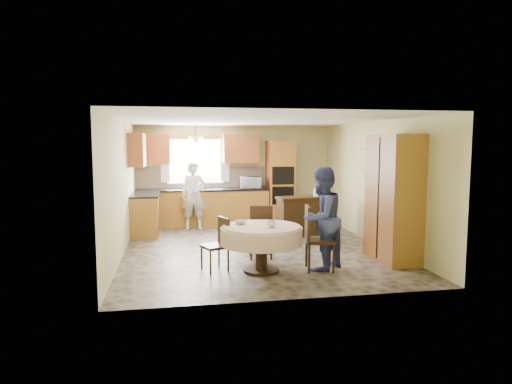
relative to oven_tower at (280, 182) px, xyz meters
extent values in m
cube|color=#685D49|center=(-1.15, -2.69, -1.06)|extent=(5.00, 6.00, 0.01)
cube|color=white|center=(-1.15, -2.69, 1.44)|extent=(5.00, 6.00, 0.01)
cube|color=tan|center=(-1.15, 0.31, 0.19)|extent=(5.00, 0.02, 2.50)
cube|color=tan|center=(-1.15, -5.69, 0.19)|extent=(5.00, 0.02, 2.50)
cube|color=tan|center=(-3.65, -2.69, 0.19)|extent=(0.02, 6.00, 2.50)
cube|color=tan|center=(1.35, -2.69, 0.19)|extent=(0.02, 6.00, 2.50)
cube|color=white|center=(-2.15, 0.29, 0.54)|extent=(1.40, 0.03, 1.10)
cube|color=white|center=(-2.90, 0.24, 0.59)|extent=(0.22, 0.02, 1.15)
cube|color=white|center=(-1.40, 0.24, 0.59)|extent=(0.22, 0.02, 1.15)
cube|color=gold|center=(-2.00, 0.01, -0.62)|extent=(3.30, 0.60, 0.88)
cube|color=black|center=(-2.00, 0.01, -0.16)|extent=(3.30, 0.64, 0.04)
cube|color=gold|center=(-3.35, -0.89, -0.62)|extent=(0.60, 1.20, 0.88)
cube|color=black|center=(-3.35, -0.89, -0.16)|extent=(0.64, 1.20, 0.04)
cube|color=beige|center=(-2.00, 0.30, 0.12)|extent=(3.30, 0.02, 0.55)
cube|color=#CD6A33|center=(-3.20, 0.15, 0.85)|extent=(0.85, 0.33, 0.72)
cube|color=#CD6A33|center=(-1.00, 0.15, 0.85)|extent=(0.90, 0.33, 0.72)
cube|color=#CD6A33|center=(-3.48, -0.89, 0.85)|extent=(0.33, 1.20, 0.72)
cube|color=gold|center=(0.00, 0.00, 0.00)|extent=(0.66, 0.62, 2.12)
cube|color=black|center=(0.00, -0.31, 0.19)|extent=(0.56, 0.01, 0.45)
cube|color=black|center=(0.00, -0.31, -0.31)|extent=(0.56, 0.01, 0.45)
cone|color=beige|center=(-2.15, -0.19, 1.06)|extent=(0.36, 0.36, 0.18)
cube|color=#33200E|center=(0.12, -1.70, -0.65)|extent=(1.21, 0.63, 0.83)
cube|color=black|center=(0.36, -2.69, -0.80)|extent=(0.42, 0.32, 0.53)
cube|color=gold|center=(1.07, -4.04, 0.05)|extent=(0.58, 1.16, 2.21)
cylinder|color=#33200E|center=(-1.34, -4.32, -0.72)|extent=(0.19, 0.19, 0.68)
cylinder|color=#33200E|center=(-1.34, -4.32, -1.04)|extent=(0.58, 0.58, 0.04)
cylinder|color=beige|center=(-1.34, -4.32, -0.34)|extent=(1.25, 1.25, 0.05)
cylinder|color=beige|center=(-1.34, -4.32, -0.47)|extent=(1.31, 1.31, 0.27)
cube|color=#33200E|center=(-2.07, -4.12, -0.66)|extent=(0.48, 0.48, 0.04)
cube|color=#33200E|center=(-1.92, -4.06, -0.42)|extent=(0.17, 0.34, 0.44)
cylinder|color=#33200E|center=(-2.23, -4.28, -0.87)|extent=(0.03, 0.03, 0.38)
cylinder|color=#33200E|center=(-1.91, -4.28, -0.87)|extent=(0.03, 0.03, 0.38)
cylinder|color=#33200E|center=(-2.23, -3.97, -0.87)|extent=(0.03, 0.03, 0.38)
cylinder|color=#33200E|center=(-1.91, -3.97, -0.87)|extent=(0.03, 0.03, 0.38)
cube|color=#33200E|center=(-1.18, -3.41, -0.61)|extent=(0.47, 0.47, 0.05)
cube|color=#33200E|center=(-1.20, -3.60, -0.34)|extent=(0.40, 0.09, 0.50)
cylinder|color=#33200E|center=(-1.36, -3.59, -0.85)|extent=(0.04, 0.04, 0.43)
cylinder|color=#33200E|center=(-1.00, -3.59, -0.85)|extent=(0.04, 0.04, 0.43)
cylinder|color=#33200E|center=(-1.36, -3.23, -0.85)|extent=(0.04, 0.04, 0.43)
cylinder|color=#33200E|center=(-1.00, -3.23, -0.85)|extent=(0.04, 0.04, 0.43)
cube|color=#33200E|center=(-0.38, -4.39, -0.57)|extent=(0.53, 0.53, 0.05)
cube|color=#33200E|center=(-0.58, -4.36, -0.28)|extent=(0.12, 0.43, 0.54)
cylinder|color=#33200E|center=(-0.58, -4.59, -0.83)|extent=(0.04, 0.04, 0.47)
cylinder|color=#33200E|center=(-0.19, -4.59, -0.83)|extent=(0.04, 0.04, 0.47)
cylinder|color=#33200E|center=(-0.58, -4.20, -0.83)|extent=(0.04, 0.04, 0.47)
cylinder|color=#33200E|center=(-0.19, -4.20, -0.83)|extent=(0.04, 0.04, 0.47)
cube|color=gold|center=(1.32, -2.36, 0.66)|extent=(0.05, 0.58, 0.48)
cube|color=silver|center=(1.29, -2.36, 0.66)|extent=(0.01, 0.48, 0.38)
imported|color=silver|center=(-0.78, -0.04, 0.00)|extent=(0.55, 0.40, 0.29)
imported|color=silver|center=(-2.23, -0.39, -0.25)|extent=(0.60, 0.41, 1.61)
imported|color=#38427A|center=(-0.35, -4.36, -0.22)|extent=(1.04, 1.00, 1.68)
imported|color=#B2B2B2|center=(-0.16, -1.70, -0.21)|extent=(0.20, 0.20, 0.05)
imported|color=silver|center=(0.41, -1.70, -0.08)|extent=(0.13, 0.13, 0.31)
imported|color=#B2B2B2|center=(-1.20, -4.45, -0.26)|extent=(0.18, 0.18, 0.11)
imported|color=#B2B2B2|center=(-1.64, -4.09, -0.28)|extent=(0.20, 0.20, 0.06)
camera|label=1|loc=(-2.72, -11.36, 1.01)|focal=32.00mm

